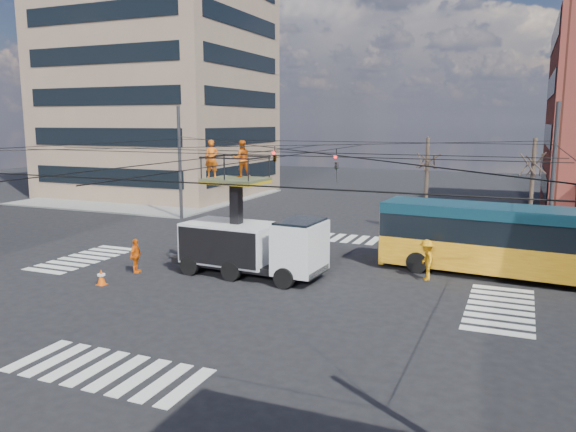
{
  "coord_description": "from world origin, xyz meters",
  "views": [
    {
      "loc": [
        10.45,
        -21.73,
        6.93
      ],
      "look_at": [
        0.53,
        1.95,
        2.6
      ],
      "focal_mm": 35.0,
      "sensor_mm": 36.0,
      "label": 1
    }
  ],
  "objects_px": {
    "flagger": "(427,260)",
    "traffic_cone": "(101,277)",
    "city_bus": "(521,241)",
    "worker_ground": "(136,256)",
    "utility_truck": "(252,232)"
  },
  "relations": [
    {
      "from": "utility_truck",
      "to": "flagger",
      "type": "xyz_separation_m",
      "value": [
        7.41,
        2.36,
        -1.13
      ]
    },
    {
      "from": "city_bus",
      "to": "worker_ground",
      "type": "xyz_separation_m",
      "value": [
        -16.37,
        -5.83,
        -0.92
      ]
    },
    {
      "from": "utility_truck",
      "to": "city_bus",
      "type": "relative_size",
      "value": 0.57
    },
    {
      "from": "utility_truck",
      "to": "flagger",
      "type": "relative_size",
      "value": 3.94
    },
    {
      "from": "city_bus",
      "to": "traffic_cone",
      "type": "distance_m",
      "value": 18.4
    },
    {
      "from": "flagger",
      "to": "city_bus",
      "type": "bearing_deg",
      "value": 94.03
    },
    {
      "from": "traffic_cone",
      "to": "flagger",
      "type": "distance_m",
      "value": 14.18
    },
    {
      "from": "utility_truck",
      "to": "flagger",
      "type": "height_order",
      "value": "utility_truck"
    },
    {
      "from": "worker_ground",
      "to": "traffic_cone",
      "type": "bearing_deg",
      "value": 165.3
    },
    {
      "from": "utility_truck",
      "to": "worker_ground",
      "type": "relative_size",
      "value": 4.42
    },
    {
      "from": "utility_truck",
      "to": "city_bus",
      "type": "bearing_deg",
      "value": 23.64
    },
    {
      "from": "worker_ground",
      "to": "city_bus",
      "type": "bearing_deg",
      "value": -81.39
    },
    {
      "from": "worker_ground",
      "to": "flagger",
      "type": "bearing_deg",
      "value": -83.26
    },
    {
      "from": "flagger",
      "to": "traffic_cone",
      "type": "bearing_deg",
      "value": -85.52
    },
    {
      "from": "worker_ground",
      "to": "flagger",
      "type": "xyz_separation_m",
      "value": [
        12.6,
        4.03,
        0.1
      ]
    }
  ]
}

